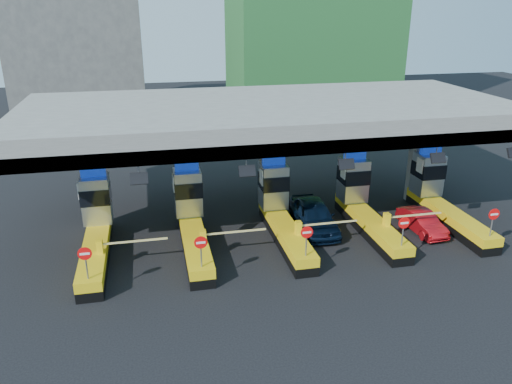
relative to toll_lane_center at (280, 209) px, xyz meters
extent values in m
plane|color=black|center=(0.00, -0.28, -1.40)|extent=(120.00, 120.00, 0.00)
cube|color=slate|center=(0.00, 2.72, 4.85)|extent=(28.00, 12.00, 1.50)
cube|color=#4C4C49|center=(0.00, -2.98, 4.45)|extent=(28.00, 0.60, 0.70)
cube|color=slate|center=(-10.00, 2.72, 1.35)|extent=(1.00, 1.00, 5.50)
cube|color=slate|center=(0.00, 2.72, 1.35)|extent=(1.00, 1.00, 5.50)
cube|color=slate|center=(10.00, 2.72, 1.35)|extent=(1.00, 1.00, 5.50)
cylinder|color=slate|center=(-7.50, -2.98, 3.85)|extent=(0.06, 0.06, 0.50)
cube|color=black|center=(-7.50, -3.18, 3.50)|extent=(0.80, 0.38, 0.54)
cylinder|color=slate|center=(-2.50, -2.98, 3.85)|extent=(0.06, 0.06, 0.50)
cube|color=black|center=(-2.50, -3.18, 3.50)|extent=(0.80, 0.38, 0.54)
cylinder|color=slate|center=(2.50, -2.98, 3.85)|extent=(0.06, 0.06, 0.50)
cube|color=black|center=(2.50, -3.18, 3.50)|extent=(0.80, 0.38, 0.54)
cylinder|color=slate|center=(7.50, -2.98, 3.85)|extent=(0.06, 0.06, 0.50)
cube|color=black|center=(7.50, -3.18, 3.50)|extent=(0.80, 0.38, 0.54)
cube|color=black|center=(-10.00, -1.28, -1.15)|extent=(1.20, 8.00, 0.50)
cube|color=#E5B70C|center=(-10.00, -1.28, -0.65)|extent=(1.20, 8.00, 0.50)
cube|color=#9EA3A8|center=(-10.00, 1.52, 0.90)|extent=(1.50, 1.50, 2.60)
cube|color=black|center=(-10.00, 1.50, 1.20)|extent=(1.56, 1.56, 0.90)
cube|color=#0C2DBF|center=(-10.00, 1.52, 2.48)|extent=(1.30, 0.35, 0.55)
cube|color=white|center=(-10.80, 1.22, 1.60)|extent=(0.06, 0.70, 0.90)
cylinder|color=slate|center=(-10.00, -4.88, 0.25)|extent=(0.07, 0.07, 1.30)
cylinder|color=red|center=(-10.00, -4.91, 0.85)|extent=(0.60, 0.04, 0.60)
cube|color=white|center=(-10.00, -4.93, 0.85)|extent=(0.42, 0.02, 0.10)
cube|color=#E5B70C|center=(-9.65, -2.48, -0.05)|extent=(0.30, 0.35, 0.70)
cube|color=white|center=(-8.00, -2.48, 0.05)|extent=(3.20, 0.08, 0.08)
cube|color=black|center=(-5.00, -1.28, -1.15)|extent=(1.20, 8.00, 0.50)
cube|color=#E5B70C|center=(-5.00, -1.28, -0.65)|extent=(1.20, 8.00, 0.50)
cube|color=#9EA3A8|center=(-5.00, 1.52, 0.90)|extent=(1.50, 1.50, 2.60)
cube|color=black|center=(-5.00, 1.50, 1.20)|extent=(1.56, 1.56, 0.90)
cube|color=#0C2DBF|center=(-5.00, 1.52, 2.48)|extent=(1.30, 0.35, 0.55)
cube|color=white|center=(-5.80, 1.22, 1.60)|extent=(0.06, 0.70, 0.90)
cylinder|color=slate|center=(-5.00, -4.88, 0.25)|extent=(0.07, 0.07, 1.30)
cylinder|color=red|center=(-5.00, -4.91, 0.85)|extent=(0.60, 0.04, 0.60)
cube|color=white|center=(-5.00, -4.93, 0.85)|extent=(0.42, 0.02, 0.10)
cube|color=#E5B70C|center=(-4.65, -2.48, -0.05)|extent=(0.30, 0.35, 0.70)
cube|color=white|center=(-3.00, -2.48, 0.05)|extent=(3.20, 0.08, 0.08)
cube|color=black|center=(0.00, -1.28, -1.15)|extent=(1.20, 8.00, 0.50)
cube|color=#E5B70C|center=(0.00, -1.28, -0.65)|extent=(1.20, 8.00, 0.50)
cube|color=#9EA3A8|center=(0.00, 1.52, 0.90)|extent=(1.50, 1.50, 2.60)
cube|color=black|center=(0.00, 1.50, 1.20)|extent=(1.56, 1.56, 0.90)
cube|color=#0C2DBF|center=(0.00, 1.52, 2.48)|extent=(1.30, 0.35, 0.55)
cube|color=white|center=(-0.80, 1.22, 1.60)|extent=(0.06, 0.70, 0.90)
cylinder|color=slate|center=(0.00, -4.88, 0.25)|extent=(0.07, 0.07, 1.30)
cylinder|color=red|center=(0.00, -4.91, 0.85)|extent=(0.60, 0.04, 0.60)
cube|color=white|center=(0.00, -4.93, 0.85)|extent=(0.42, 0.02, 0.10)
cube|color=#E5B70C|center=(0.35, -2.48, -0.05)|extent=(0.30, 0.35, 0.70)
cube|color=white|center=(2.00, -2.48, 0.05)|extent=(3.20, 0.08, 0.08)
cube|color=black|center=(5.00, -1.28, -1.15)|extent=(1.20, 8.00, 0.50)
cube|color=#E5B70C|center=(5.00, -1.28, -0.65)|extent=(1.20, 8.00, 0.50)
cube|color=#9EA3A8|center=(5.00, 1.52, 0.90)|extent=(1.50, 1.50, 2.60)
cube|color=black|center=(5.00, 1.50, 1.20)|extent=(1.56, 1.56, 0.90)
cube|color=#0C2DBF|center=(5.00, 1.52, 2.48)|extent=(1.30, 0.35, 0.55)
cube|color=white|center=(4.20, 1.22, 1.60)|extent=(0.06, 0.70, 0.90)
cylinder|color=slate|center=(5.00, -4.88, 0.25)|extent=(0.07, 0.07, 1.30)
cylinder|color=red|center=(5.00, -4.91, 0.85)|extent=(0.60, 0.04, 0.60)
cube|color=white|center=(5.00, -4.93, 0.85)|extent=(0.42, 0.02, 0.10)
cube|color=#E5B70C|center=(5.35, -2.48, -0.05)|extent=(0.30, 0.35, 0.70)
cube|color=white|center=(7.00, -2.48, 0.05)|extent=(3.20, 0.08, 0.08)
cube|color=black|center=(10.00, -1.28, -1.15)|extent=(1.20, 8.00, 0.50)
cube|color=#E5B70C|center=(10.00, -1.28, -0.65)|extent=(1.20, 8.00, 0.50)
cube|color=#9EA3A8|center=(10.00, 1.52, 0.90)|extent=(1.50, 1.50, 2.60)
cube|color=black|center=(10.00, 1.50, 1.20)|extent=(1.56, 1.56, 0.90)
cube|color=#0C2DBF|center=(10.00, 1.52, 2.48)|extent=(1.30, 0.35, 0.55)
cube|color=white|center=(9.20, 1.22, 1.60)|extent=(0.06, 0.70, 0.90)
cylinder|color=slate|center=(10.00, -4.88, 0.25)|extent=(0.07, 0.07, 1.30)
cylinder|color=red|center=(10.00, -4.91, 0.85)|extent=(0.60, 0.04, 0.60)
cube|color=white|center=(10.00, -4.93, 0.85)|extent=(0.42, 0.02, 0.10)
cube|color=#E5B70C|center=(10.35, -2.48, -0.05)|extent=(0.30, 0.35, 0.70)
cube|color=white|center=(12.00, -2.48, 0.05)|extent=(3.20, 0.08, 0.08)
cube|color=#4C4C49|center=(-14.00, 35.72, 7.60)|extent=(14.00, 10.00, 18.00)
imported|color=black|center=(2.02, -0.08, -0.53)|extent=(2.22, 5.17, 1.74)
imported|color=#9F0C12|center=(7.98, -1.70, -0.79)|extent=(1.47, 3.75, 1.21)
camera|label=1|loc=(-6.88, -25.13, 10.96)|focal=35.00mm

